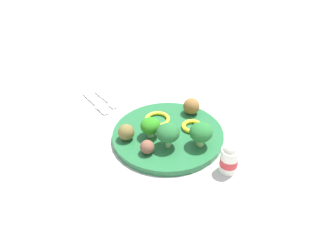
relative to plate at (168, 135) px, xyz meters
The scene contains 14 objects.
ground_plane 0.01m from the plate, ahead, with size 4.00×4.00×0.00m, color #B2B2AD.
plate is the anchor object (origin of this frame).
broccoli_floret_mid_right 0.06m from the plate, 116.29° to the right, with size 0.05×0.05×0.05m.
broccoli_floret_center 0.07m from the plate, 44.62° to the right, with size 0.05×0.05×0.06m.
broccoli_floret_mid_left 0.10m from the plate, 12.66° to the left, with size 0.05×0.05×0.06m.
meatball_far_rim 0.09m from the plate, 76.55° to the right, with size 0.03×0.03×0.03m, color brown.
meatball_center 0.11m from the plate, 120.62° to the right, with size 0.04×0.04×0.04m, color brown.
meatball_front_left 0.11m from the plate, 99.25° to the left, with size 0.04×0.04×0.04m, color brown.
pepper_ring_mid_left 0.06m from the plate, 164.47° to the left, with size 0.07×0.07×0.01m, color yellow.
pepper_ring_front_left 0.07m from the plate, 61.85° to the left, with size 0.05×0.05×0.01m, color yellow.
napkin 0.26m from the plate, behind, with size 0.17×0.12×0.01m, color white.
fork 0.25m from the plate, behind, with size 0.12×0.03×0.01m.
knife 0.26m from the plate, 169.68° to the right, with size 0.15×0.03×0.01m.
yogurt_bottle 0.18m from the plate, ahead, with size 0.04×0.04×0.07m.
Camera 1 is at (0.45, -0.44, 0.50)m, focal length 33.73 mm.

